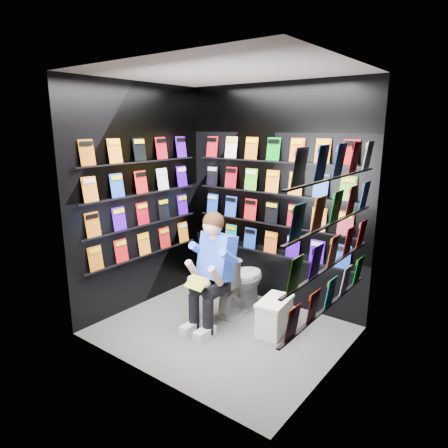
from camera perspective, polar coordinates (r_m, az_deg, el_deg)
The scene contains 14 objects.
floor at distance 4.40m, azimuth -0.32°, elevation -14.96°, with size 2.40×2.40×0.00m, color #575754.
ceiling at distance 3.88m, azimuth -0.38°, elevation 20.97°, with size 2.40×2.40×0.00m, color white.
wall_back at distance 4.75m, azimuth 7.06°, elevation 3.83°, with size 2.40×0.04×2.60m, color black.
wall_front at distance 3.23m, azimuth -11.27°, elevation -1.12°, with size 2.40×0.04×2.60m, color black.
wall_left at distance 4.75m, azimuth -11.89°, elevation 3.64°, with size 0.04×2.00×2.60m, color black.
wall_right at distance 3.36m, azimuth 16.07°, elevation -0.80°, with size 0.04×2.00×2.60m, color black.
comics_back at distance 4.73m, azimuth 6.87°, elevation 3.84°, with size 2.10×0.06×1.37m, color orange, non-canonical shape.
comics_left at distance 4.73m, azimuth -11.66°, elevation 3.66°, with size 0.06×1.70×1.37m, color orange, non-canonical shape.
comics_right at distance 3.37m, azimuth 15.60°, elevation -0.65°, with size 0.06×1.70×1.37m, color orange, non-canonical shape.
toilet at distance 4.68m, azimuth 2.05°, elevation -8.11°, with size 0.42×0.75×0.73m, color white.
longbox at distance 4.33m, azimuth 7.19°, elevation -13.08°, with size 0.24×0.44×0.33m, color white.
longbox_lid at distance 4.25m, azimuth 7.27°, elevation -10.87°, with size 0.27×0.47×0.03m, color white.
reader at distance 4.26m, azimuth -0.87°, elevation -4.78°, with size 0.50×0.73×1.35m, color blue, non-canonical shape.
held_comic at distance 4.07m, azimuth -3.94°, elevation -8.38°, with size 0.24×0.01×0.17m, color green.
Camera 1 is at (2.36, -3.05, 2.12)m, focal length 32.00 mm.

